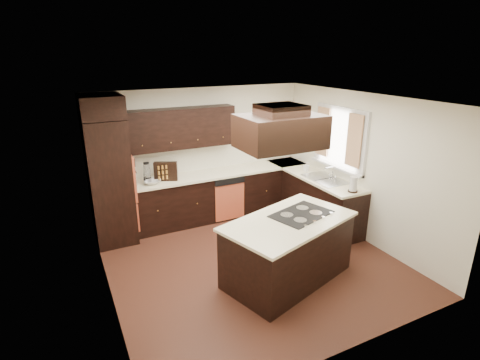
{
  "coord_description": "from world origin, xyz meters",
  "views": [
    {
      "loc": [
        -2.45,
        -4.52,
        3.13
      ],
      "look_at": [
        0.1,
        0.6,
        1.15
      ],
      "focal_mm": 28.0,
      "sensor_mm": 36.0,
      "label": 1
    }
  ],
  "objects_px": {
    "range_hood": "(280,131)",
    "oven_column": "(110,182)",
    "island": "(288,251)",
    "spice_rack": "(166,171)"
  },
  "relations": [
    {
      "from": "range_hood",
      "to": "spice_rack",
      "type": "distance_m",
      "value": 2.71
    },
    {
      "from": "oven_column",
      "to": "range_hood",
      "type": "bearing_deg",
      "value": -50.26
    },
    {
      "from": "spice_rack",
      "to": "island",
      "type": "bearing_deg",
      "value": -42.92
    },
    {
      "from": "range_hood",
      "to": "island",
      "type": "bearing_deg",
      "value": -24.82
    },
    {
      "from": "island",
      "to": "range_hood",
      "type": "bearing_deg",
      "value": 138.02
    },
    {
      "from": "range_hood",
      "to": "spice_rack",
      "type": "xyz_separation_m",
      "value": [
        -0.9,
        2.32,
        -1.07
      ]
    },
    {
      "from": "range_hood",
      "to": "spice_rack",
      "type": "bearing_deg",
      "value": 111.28
    },
    {
      "from": "range_hood",
      "to": "oven_column",
      "type": "bearing_deg",
      "value": 129.74
    },
    {
      "from": "island",
      "to": "spice_rack",
      "type": "bearing_deg",
      "value": 96.67
    },
    {
      "from": "island",
      "to": "range_hood",
      "type": "distance_m",
      "value": 1.73
    }
  ]
}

